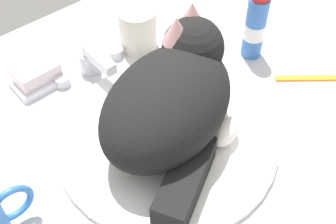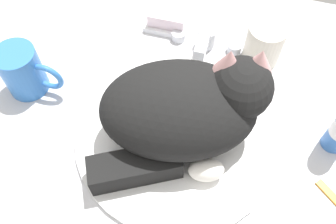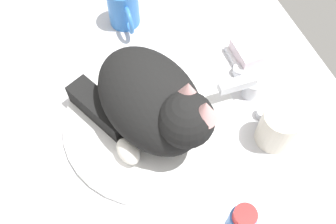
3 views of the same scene
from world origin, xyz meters
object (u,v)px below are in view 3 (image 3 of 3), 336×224
(soap_bar, at_px, (247,52))
(cat, at_px, (152,103))
(faucet, at_px, (248,88))
(rinse_cup, at_px, (278,128))
(coffee_mug, at_px, (124,7))

(soap_bar, bearing_deg, cat, -67.70)
(faucet, distance_m, soap_bar, 0.10)
(cat, xyz_separation_m, rinse_cup, (0.10, 0.21, -0.05))
(cat, distance_m, soap_bar, 0.27)
(coffee_mug, distance_m, rinse_cup, 0.44)
(faucet, xyz_separation_m, cat, (0.01, -0.21, 0.06))
(cat, xyz_separation_m, coffee_mug, (-0.30, 0.02, -0.04))
(coffee_mug, relative_size, rinse_cup, 1.41)
(coffee_mug, distance_m, soap_bar, 0.30)
(faucet, xyz_separation_m, rinse_cup, (0.11, 0.01, 0.01))
(faucet, relative_size, soap_bar, 1.94)
(soap_bar, bearing_deg, faucet, -24.32)
(cat, height_order, soap_bar, cat)
(coffee_mug, bearing_deg, cat, -4.19)
(rinse_cup, xyz_separation_m, soap_bar, (-0.20, 0.03, -0.02))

